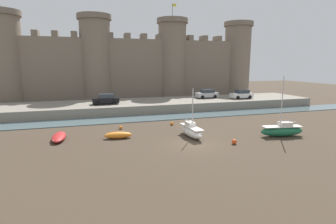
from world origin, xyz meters
The scene contains 14 objects.
ground_plane centered at (0.00, 0.00, 0.00)m, with size 160.00×160.00×0.00m, color #423528.
water_channel centered at (0.00, 13.49, 0.05)m, with size 80.00×4.50×0.10m, color slate.
quay_road centered at (0.00, 20.74, 0.73)m, with size 59.69×10.00×1.46m, color gray.
castle centered at (0.00, 32.03, 7.76)m, with size 54.26×6.57×20.14m.
sailboat_midflat_left centered at (10.27, -0.07, 0.67)m, with size 4.94×2.00×6.53m.
sailboat_foreground_right centered at (0.71, 2.54, 0.67)m, with size 1.55×4.53×5.26m.
rowboat_near_channel_left centered at (-6.93, 4.24, 0.37)m, with size 2.99×1.33×0.71m.
rowboat_midflat_centre centered at (-12.88, 5.52, 0.32)m, with size 1.46×3.97×0.61m.
mooring_buoy_near_shore centered at (-6.19, 8.14, 0.20)m, with size 0.41×0.41×0.41m, color orange.
mooring_buoy_near_channel centered at (0.36, 8.36, 0.21)m, with size 0.43×0.43×0.43m, color orange.
mooring_buoy_off_centre centered at (3.78, -1.11, 0.25)m, with size 0.50×0.50×0.50m, color #E04C1E.
car_quay_centre_west centered at (17.25, 19.07, 2.23)m, with size 4.14×1.95×1.62m.
car_quay_west centered at (11.51, 21.67, 2.23)m, with size 4.14×1.95×1.62m.
car_quay_east centered at (-7.14, 19.41, 2.23)m, with size 4.14×1.95×1.62m.
Camera 1 is at (-9.61, -22.92, 7.80)m, focal length 28.00 mm.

